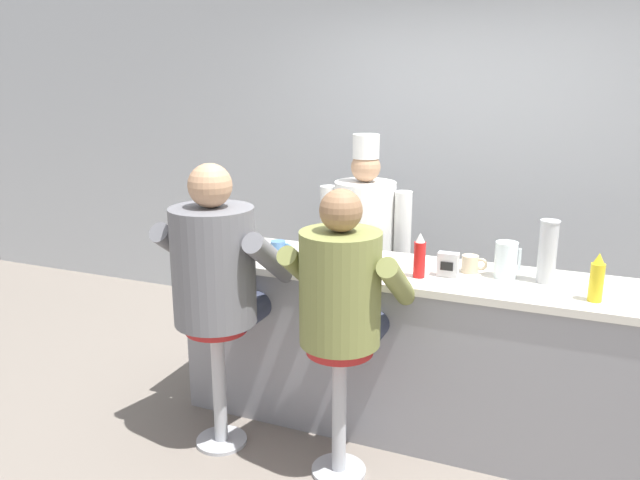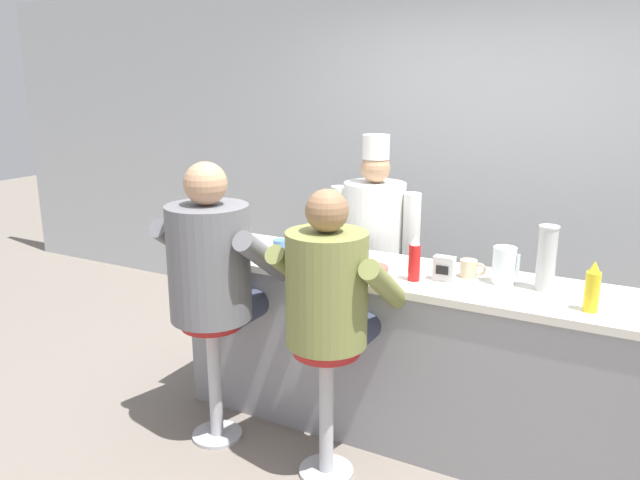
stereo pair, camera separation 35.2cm
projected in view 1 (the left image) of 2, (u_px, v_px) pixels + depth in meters
ground_plane at (390, 453)px, 3.36m from camera, size 20.00×20.00×0.00m
wall_back at (466, 161)px, 4.69m from camera, size 10.00×0.06×2.70m
diner_counter at (407, 350)px, 3.51m from camera, size 2.60×0.61×0.95m
ketchup_bottle_red at (420, 257)px, 3.23m from camera, size 0.06×0.06×0.24m
mustard_bottle_yellow at (597, 279)px, 2.89m from camera, size 0.06×0.06×0.23m
water_pitcher_clear at (506, 260)px, 3.23m from camera, size 0.13×0.12×0.19m
breakfast_plate at (219, 252)px, 3.67m from camera, size 0.26×0.26×0.05m
cereal_bowl at (377, 269)px, 3.31m from camera, size 0.17×0.17×0.05m
coffee_mug_tan at (471, 264)px, 3.33m from camera, size 0.14×0.09×0.09m
coffee_mug_blue at (279, 248)px, 3.66m from camera, size 0.14×0.09×0.08m
cup_stack_steel at (548, 252)px, 3.14m from camera, size 0.10×0.10×0.32m
napkin_dispenser_chrome at (448, 265)px, 3.26m from camera, size 0.11×0.06×0.13m
diner_seated_grey at (218, 272)px, 3.25m from camera, size 0.66×0.65×1.56m
diner_seated_olive at (343, 296)px, 2.99m from camera, size 0.59×0.59×1.48m
cook_in_whites_near at (364, 244)px, 4.16m from camera, size 0.63×0.40×1.61m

